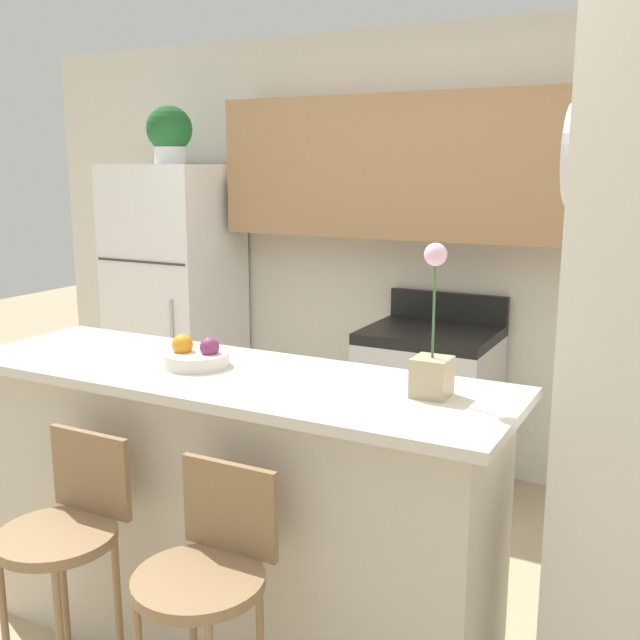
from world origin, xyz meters
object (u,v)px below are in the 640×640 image
(bar_stool_left, at_px, (66,536))
(orchid_vase, at_px, (432,355))
(refrigerator, at_px, (176,306))
(bar_stool_right, at_px, (207,579))
(fruit_bowl, at_px, (196,356))
(potted_plant_on_fridge, at_px, (170,133))
(stove_range, at_px, (429,408))

(bar_stool_left, bearing_deg, orchid_vase, 29.62)
(refrigerator, xyz_separation_m, bar_stool_right, (1.84, -2.19, -0.27))
(bar_stool_right, height_order, fruit_bowl, fruit_bowl)
(orchid_vase, relative_size, fruit_bowl, 2.05)
(refrigerator, relative_size, bar_stool_left, 1.92)
(refrigerator, height_order, orchid_vase, refrigerator)
(potted_plant_on_fridge, height_order, orchid_vase, potted_plant_on_fridge)
(potted_plant_on_fridge, height_order, fruit_bowl, potted_plant_on_fridge)
(bar_stool_right, distance_m, potted_plant_on_fridge, 3.17)
(bar_stool_left, distance_m, bar_stool_right, 0.55)
(bar_stool_right, xyz_separation_m, fruit_bowl, (-0.41, 0.52, 0.49))
(bar_stool_left, xyz_separation_m, potted_plant_on_fridge, (-1.28, 2.19, 1.36))
(stove_range, relative_size, orchid_vase, 2.22)
(bar_stool_left, distance_m, potted_plant_on_fridge, 2.88)
(potted_plant_on_fridge, relative_size, fruit_bowl, 1.52)
(fruit_bowl, bearing_deg, refrigerator, 130.49)
(potted_plant_on_fridge, bearing_deg, refrigerator, -61.22)
(refrigerator, height_order, potted_plant_on_fridge, potted_plant_on_fridge)
(refrigerator, height_order, bar_stool_left, refrigerator)
(refrigerator, distance_m, fruit_bowl, 2.20)
(potted_plant_on_fridge, bearing_deg, bar_stool_left, -59.64)
(stove_range, bearing_deg, orchid_vase, -70.66)
(potted_plant_on_fridge, bearing_deg, fruit_bowl, -49.51)
(bar_stool_left, relative_size, bar_stool_right, 1.00)
(fruit_bowl, bearing_deg, potted_plant_on_fridge, 130.49)
(stove_range, bearing_deg, bar_stool_right, -86.93)
(bar_stool_left, relative_size, potted_plant_on_fridge, 2.62)
(stove_range, distance_m, orchid_vase, 1.89)
(orchid_vase, distance_m, fruit_bowl, 0.88)
(stove_range, xyz_separation_m, fruit_bowl, (-0.29, -1.70, 0.65))
(bar_stool_right, relative_size, potted_plant_on_fridge, 2.62)
(orchid_vase, bearing_deg, potted_plant_on_fridge, 144.85)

